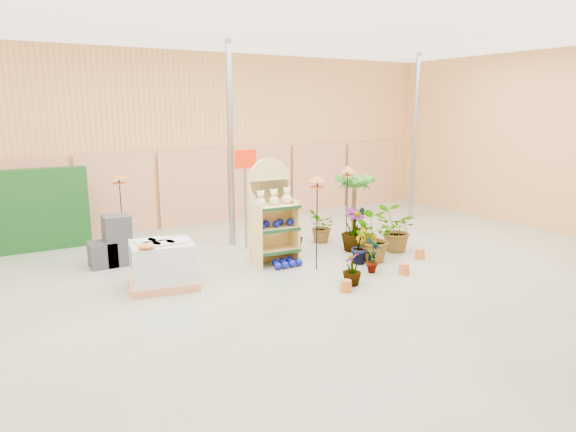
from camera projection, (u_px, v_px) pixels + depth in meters
name	position (u px, v px, depth m)	size (l,w,h in m)	color
room	(290.00, 157.00, 9.14)	(15.20, 12.10, 4.70)	gray
display_shelf	(272.00, 216.00, 10.24)	(0.91, 0.61, 2.11)	#D5B669
teddy_bears	(275.00, 198.00, 10.09)	(0.78, 0.20, 0.32)	beige
gazing_balls_shelf	(275.00, 223.00, 10.16)	(0.78, 0.26, 0.15)	#0A148B
gazing_balls_floor	(286.00, 263.00, 10.12)	(0.63, 0.39, 0.15)	#0A148B
pallet_stack	(162.00, 265.00, 8.91)	(1.28, 1.12, 0.85)	tan
charcoal_planters	(113.00, 245.00, 10.16)	(0.80, 0.50, 1.00)	#292A2E
trellis_stock	(40.00, 210.00, 11.16)	(2.00, 0.30, 1.80)	#124216
offer_sign	(245.00, 179.00, 11.07)	(0.50, 0.08, 2.20)	gray
bird_table_front	(317.00, 182.00, 9.57)	(0.34, 0.34, 1.86)	black
bird_table_right	(348.00, 171.00, 11.43)	(0.34, 0.34, 1.82)	black
bird_table_back	(119.00, 178.00, 11.05)	(0.34, 0.34, 1.72)	black
palm	(355.00, 182.00, 11.92)	(0.70, 0.70, 1.64)	brown
potted_plant_1	(359.00, 246.00, 10.29)	(0.39, 0.32, 0.71)	#277C1F
potted_plant_2	(372.00, 238.00, 10.40)	(0.89, 0.77, 0.99)	#277C1F
potted_plant_3	(354.00, 229.00, 11.15)	(0.54, 0.54, 0.96)	#277C1F
potted_plant_4	(362.00, 222.00, 12.31)	(0.41, 0.28, 0.78)	#277C1F
potted_plant_5	(293.00, 242.00, 10.77)	(0.34, 0.27, 0.61)	#277C1F
potted_plant_6	(322.00, 226.00, 11.88)	(0.69, 0.60, 0.77)	#277C1F
potted_plant_7	(352.00, 269.00, 9.04)	(0.34, 0.34, 0.60)	#277C1F
potted_plant_8	(373.00, 255.00, 9.69)	(0.37, 0.25, 0.71)	#277C1F
potted_plant_9	(371.00, 248.00, 10.32)	(0.33, 0.27, 0.61)	#277C1F
potted_plant_10	(394.00, 230.00, 11.11)	(0.88, 0.76, 0.97)	#277C1F
potted_plant_11	(294.00, 234.00, 11.23)	(0.40, 0.40, 0.72)	#277C1F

